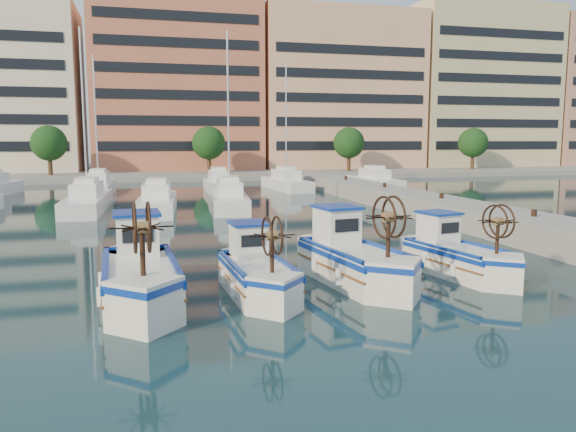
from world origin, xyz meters
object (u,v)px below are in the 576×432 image
object	(u,v)px
fishing_boat_a	(140,272)
fishing_boat_c	(353,257)
fishing_boat_b	(256,270)
fishing_boat_d	(456,254)

from	to	relation	value
fishing_boat_a	fishing_boat_c	world-z (taller)	fishing_boat_a
fishing_boat_a	fishing_boat_b	size ratio (longest dim) A/B	1.20
fishing_boat_b	fishing_boat_d	world-z (taller)	fishing_boat_d
fishing_boat_a	fishing_boat_b	bearing A→B (deg)	-2.27
fishing_boat_a	fishing_boat_d	world-z (taller)	fishing_boat_a
fishing_boat_d	fishing_boat_a	bearing A→B (deg)	173.23
fishing_boat_d	fishing_boat_b	bearing A→B (deg)	174.69
fishing_boat_a	fishing_boat_c	xyz separation A→B (m)	(6.58, 0.61, -0.02)
fishing_boat_c	fishing_boat_d	xyz separation A→B (m)	(3.77, 0.08, -0.11)
fishing_boat_b	fishing_boat_d	xyz separation A→B (m)	(7.02, 0.65, 0.01)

